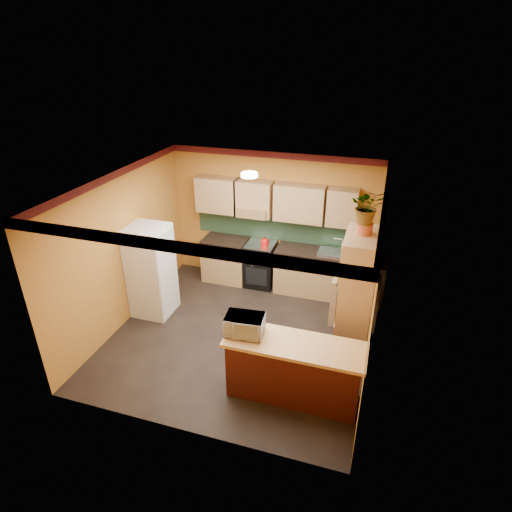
{
  "coord_description": "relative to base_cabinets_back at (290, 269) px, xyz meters",
  "views": [
    {
      "loc": [
        2.04,
        -5.58,
        4.52
      ],
      "look_at": [
        0.16,
        0.45,
        1.34
      ],
      "focal_mm": 30.0,
      "sensor_mm": 36.0,
      "label": 1
    }
  ],
  "objects": [
    {
      "name": "fern_pot",
      "position": [
        1.4,
        -1.67,
        1.74
      ],
      "size": [
        0.22,
        0.22,
        0.16
      ],
      "primitive_type": "cylinder",
      "color": "#AE4A2A",
      "rests_on": "pantry"
    },
    {
      "name": "breakfast_bar",
      "position": [
        0.72,
        -2.89,
        0.0
      ],
      "size": [
        1.8,
        0.55,
        0.88
      ],
      "primitive_type": "cube",
      "color": "#44180F",
      "rests_on": "ground"
    },
    {
      "name": "countertop_back",
      "position": [
        0.0,
        -0.0,
        0.46
      ],
      "size": [
        3.65,
        0.62,
        0.04
      ],
      "primitive_type": "cube",
      "color": "black",
      "rests_on": "base_cabinets_back"
    },
    {
      "name": "bar_top",
      "position": [
        0.72,
        -2.89,
        0.47
      ],
      "size": [
        1.9,
        0.65,
        0.05
      ],
      "primitive_type": "cube",
      "color": "tan",
      "rests_on": "breakfast_bar"
    },
    {
      "name": "base_cabinets_back",
      "position": [
        0.0,
        0.0,
        0.0
      ],
      "size": [
        3.65,
        0.6,
        0.88
      ],
      "primitive_type": "cube",
      "color": "tan",
      "rests_on": "ground"
    },
    {
      "name": "room_shell",
      "position": [
        -0.43,
        -1.52,
        1.65
      ],
      "size": [
        4.24,
        4.24,
        2.72
      ],
      "color": "black",
      "rests_on": "ground"
    },
    {
      "name": "kettle",
      "position": [
        -0.53,
        -0.05,
        0.56
      ],
      "size": [
        0.21,
        0.21,
        0.18
      ],
      "primitive_type": null,
      "rotation": [
        0.0,
        0.0,
        -0.3
      ],
      "color": "red",
      "rests_on": "stove"
    },
    {
      "name": "base_cabinets_right",
      "position": [
        1.35,
        -0.76,
        0.0
      ],
      "size": [
        0.6,
        0.8,
        0.88
      ],
      "primitive_type": "cube",
      "color": "tan",
      "rests_on": "ground"
    },
    {
      "name": "stove",
      "position": [
        -0.62,
        -0.0,
        0.02
      ],
      "size": [
        0.58,
        0.58,
        0.91
      ],
      "primitive_type": "cube",
      "color": "black",
      "rests_on": "ground"
    },
    {
      "name": "countertop_right",
      "position": [
        1.35,
        -0.76,
        0.46
      ],
      "size": [
        0.62,
        0.8,
        0.04
      ],
      "primitive_type": "cube",
      "color": "black",
      "rests_on": "base_cabinets_right"
    },
    {
      "name": "fridge",
      "position": [
        -2.2,
        -1.55,
        0.41
      ],
      "size": [
        0.68,
        0.66,
        1.7
      ],
      "primitive_type": "cube",
      "color": "white",
      "rests_on": "ground"
    },
    {
      "name": "sink",
      "position": [
        0.78,
        0.0,
        0.5
      ],
      "size": [
        0.48,
        0.4,
        0.03
      ],
      "primitive_type": "cube",
      "color": "silver",
      "rests_on": "countertop_back"
    },
    {
      "name": "pantry",
      "position": [
        1.4,
        -1.72,
        0.61
      ],
      "size": [
        0.48,
        0.9,
        2.1
      ],
      "primitive_type": "cube",
      "color": "tan",
      "rests_on": "ground"
    },
    {
      "name": "microwave",
      "position": [
        0.02,
        -2.89,
        0.63
      ],
      "size": [
        0.55,
        0.4,
        0.29
      ],
      "primitive_type": "imported",
      "rotation": [
        0.0,
        0.0,
        0.1
      ],
      "color": "white",
      "rests_on": "bar_top"
    },
    {
      "name": "fern",
      "position": [
        1.4,
        -1.67,
        2.07
      ],
      "size": [
        0.5,
        0.45,
        0.5
      ],
      "primitive_type": "imported",
      "rotation": [
        0.0,
        0.0,
        0.15
      ],
      "color": "tan",
      "rests_on": "fern_pot"
    }
  ]
}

